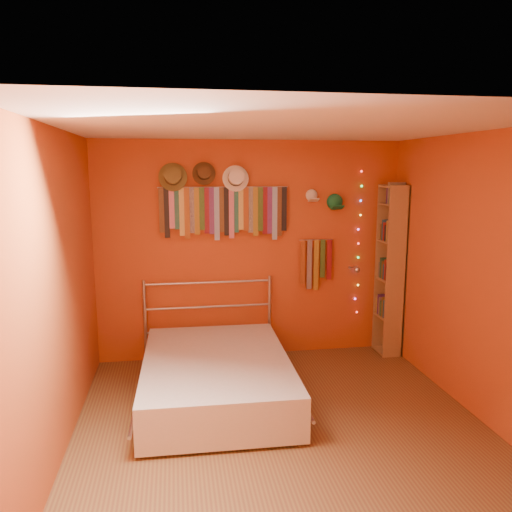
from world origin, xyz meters
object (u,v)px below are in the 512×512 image
reading_lamp (356,269)px  bed (216,376)px  tie_rack (225,210)px  bookshelf (393,269)px

reading_lamp → bed: bearing=-152.5°
tie_rack → reading_lamp: tie_rack is taller
bookshelf → reading_lamp: bearing=-179.7°
bed → reading_lamp: bearing=28.8°
tie_rack → bed: tie_rack is taller
tie_rack → reading_lamp: 1.66m
tie_rack → bookshelf: bearing=-4.5°
tie_rack → bookshelf: (1.96, -0.15, -0.71)m
bookshelf → bed: bookshelf is taller
bookshelf → bed: bearing=-157.6°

